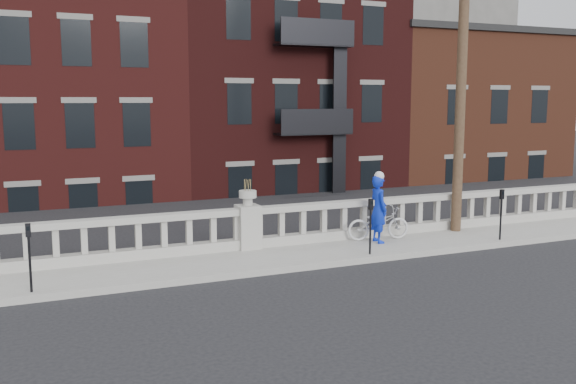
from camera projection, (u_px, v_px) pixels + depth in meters
name	position (u px, v px, depth m)	size (l,w,h in m)	color
ground	(318.00, 298.00, 12.64)	(120.00, 120.00, 0.00)	black
sidewalk	(262.00, 259.00, 15.34)	(32.00, 2.20, 0.15)	gray
balustrade	(248.00, 229.00, 16.12)	(28.00, 0.34, 1.03)	gray
planter_pedestal	(248.00, 222.00, 16.09)	(0.55, 0.55, 1.76)	gray
lower_level	(131.00, 124.00, 33.35)	(80.00, 44.00, 20.80)	#605E59
utility_pole	(462.00, 49.00, 17.63)	(1.60, 0.28, 10.00)	#422D1E
parking_meter_a	(29.00, 250.00, 12.38)	(0.10, 0.09, 1.36)	black
parking_meter_b	(370.00, 220.00, 15.43)	(0.10, 0.09, 1.36)	black
parking_meter_c	(501.00, 209.00, 17.05)	(0.10, 0.09, 1.36)	black
bicycle	(378.00, 223.00, 17.12)	(0.59, 1.69, 0.89)	silver
cyclist	(378.00, 209.00, 16.74)	(0.65, 0.42, 1.77)	#0C25B6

